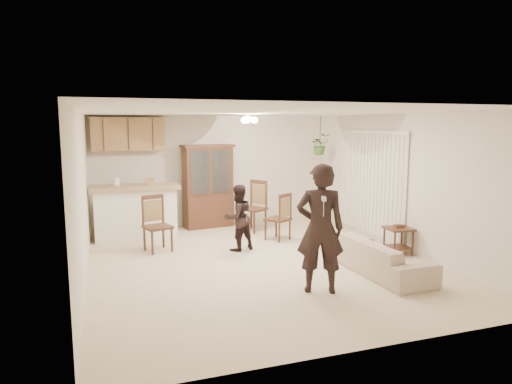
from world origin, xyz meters
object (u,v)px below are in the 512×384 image
object	(u,v)px
adult	(320,228)
china_hutch	(208,187)
chair_bar	(158,236)
sofa	(382,251)
chair_hutch_right	(278,227)
side_table	(398,240)
child	(238,214)
chair_hutch_left	(253,217)

from	to	relation	value
adult	china_hutch	xyz separation A→B (m)	(-0.53, 4.50, 0.02)
adult	chair_bar	bearing A→B (deg)	-34.60
sofa	adult	world-z (taller)	adult
chair_hutch_right	chair_bar	bearing A→B (deg)	-28.97
sofa	china_hutch	xyz separation A→B (m)	(-1.80, 4.12, 0.55)
adult	sofa	bearing A→B (deg)	-141.59
chair_bar	chair_hutch_right	distance (m)	2.38
chair_hutch_right	side_table	bearing A→B (deg)	103.88
chair_bar	side_table	bearing A→B (deg)	-37.78
sofa	china_hutch	size ratio (longest dim) A/B	1.01
side_table	chair_hutch_right	distance (m)	2.35
chair_bar	adult	bearing A→B (deg)	-72.53
sofa	child	world-z (taller)	child
chair_hutch_left	sofa	bearing A→B (deg)	-16.77
chair_bar	chair_hutch_left	distance (m)	2.35
sofa	side_table	world-z (taller)	sofa
side_table	chair_hutch_right	xyz separation A→B (m)	(-1.65, 1.67, 0.02)
china_hutch	side_table	xyz separation A→B (m)	(2.70, -3.30, -0.66)
adult	side_table	size ratio (longest dim) A/B	3.32
adult	chair_hutch_left	bearing A→B (deg)	-72.55
child	chair_hutch_right	world-z (taller)	child
china_hutch	side_table	bearing A→B (deg)	-59.24
adult	chair_hutch_left	xyz separation A→B (m)	(0.28, 3.76, -0.59)
china_hutch	chair_bar	distance (m)	2.26
child	china_hutch	world-z (taller)	china_hutch
chair_bar	chair_hutch_left	world-z (taller)	chair_hutch_left
chair_hutch_left	china_hutch	bearing A→B (deg)	-165.47
child	chair_hutch_right	xyz separation A→B (m)	(0.97, 0.48, -0.41)
side_table	chair_hutch_left	size ratio (longest dim) A/B	0.49
child	chair_bar	size ratio (longest dim) A/B	1.32
adult	chair_hutch_right	size ratio (longest dim) A/B	1.89
sofa	chair_bar	size ratio (longest dim) A/B	1.84
chair_hutch_left	chair_bar	bearing A→B (deg)	-98.78
chair_hutch_left	adult	bearing A→B (deg)	-37.24
sofa	chair_bar	bearing A→B (deg)	50.86
child	china_hutch	size ratio (longest dim) A/B	0.73
sofa	chair_bar	world-z (taller)	chair_bar
chair_bar	chair_hutch_left	size ratio (longest dim) A/B	0.93
sofa	chair_bar	xyz separation A→B (m)	(-3.13, 2.41, -0.08)
child	chair_hutch_right	size ratio (longest dim) A/B	1.41
china_hutch	chair_hutch_right	distance (m)	2.04
adult	chair_hutch_left	size ratio (longest dim) A/B	1.64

